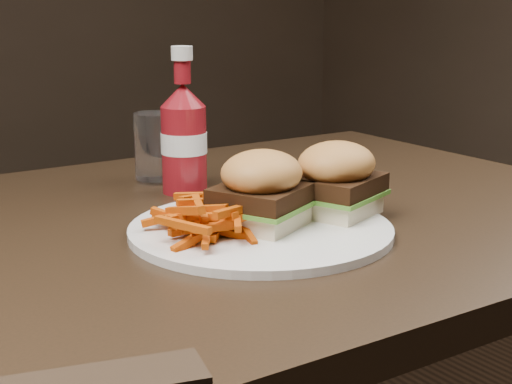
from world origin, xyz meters
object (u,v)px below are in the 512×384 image
dining_table (198,234)px  ketchup_bottle (184,151)px  plate (261,230)px  tumbler (156,146)px

dining_table → ketchup_bottle: ketchup_bottle is taller
plate → tumbler: 0.32m
ketchup_bottle → tumbler: ketchup_bottle is taller
dining_table → ketchup_bottle: size_ratio=9.22×
ketchup_bottle → tumbler: (-0.00, 0.09, -0.01)m
plate → ketchup_bottle: bearing=84.1°
ketchup_bottle → plate: bearing=-95.9°
dining_table → plate: 0.11m
dining_table → plate: (0.03, -0.10, 0.03)m
tumbler → ketchup_bottle: bearing=-87.8°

